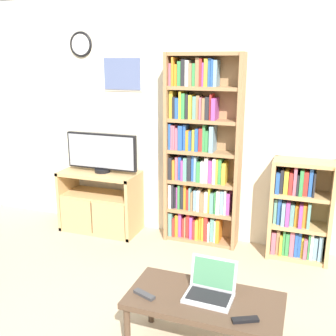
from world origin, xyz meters
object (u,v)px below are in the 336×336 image
at_px(tv_stand, 100,202).
at_px(remote_near_laptop, 245,320).
at_px(television, 102,153).
at_px(remote_far_from_laptop, 144,294).
at_px(bookshelf_tall, 199,156).
at_px(bookshelf_short, 298,212).
at_px(coffee_table, 204,305).
at_px(laptop, 211,287).

distance_m(tv_stand, remote_near_laptop, 2.59).
height_order(tv_stand, television, television).
relative_size(tv_stand, television, 1.07).
bearing_deg(remote_far_from_laptop, bookshelf_tall, 24.64).
bearing_deg(remote_near_laptop, remote_far_from_laptop, 60.15).
height_order(tv_stand, bookshelf_short, bookshelf_short).
distance_m(bookshelf_short, remote_near_laptop, 1.83).
relative_size(bookshelf_tall, bookshelf_short, 2.00).
bearing_deg(coffee_table, bookshelf_short, 72.87).
relative_size(television, bookshelf_tall, 0.42).
xyz_separation_m(bookshelf_short, remote_near_laptop, (-0.23, -1.81, -0.03)).
height_order(tv_stand, bookshelf_tall, bookshelf_tall).
distance_m(tv_stand, bookshelf_tall, 1.30).
xyz_separation_m(television, remote_far_from_laptop, (1.24, -1.70, -0.49)).
height_order(television, coffee_table, television).
relative_size(tv_stand, remote_near_laptop, 5.54).
height_order(television, remote_near_laptop, television).
xyz_separation_m(coffee_table, remote_near_laptop, (0.29, -0.15, 0.06)).
height_order(tv_stand, coffee_table, tv_stand).
xyz_separation_m(tv_stand, bookshelf_tall, (1.14, 0.14, 0.61)).
height_order(bookshelf_short, remote_far_from_laptop, bookshelf_short).
height_order(bookshelf_short, coffee_table, bookshelf_short).
relative_size(bookshelf_tall, remote_far_from_laptop, 12.14).
distance_m(laptop, remote_far_from_laptop, 0.44).
xyz_separation_m(coffee_table, laptop, (0.03, 0.04, 0.11)).
distance_m(bookshelf_tall, remote_far_from_laptop, 1.89).
bearing_deg(television, bookshelf_tall, 5.50).
distance_m(television, remote_near_laptop, 2.63).
distance_m(television, bookshelf_short, 2.18).
xyz_separation_m(tv_stand, coffee_table, (1.66, -1.56, 0.03)).
distance_m(television, coffee_table, 2.34).
bearing_deg(laptop, remote_near_laptop, -34.34).
height_order(tv_stand, laptop, tv_stand).
bearing_deg(coffee_table, remote_far_from_laptop, -163.98).
distance_m(television, laptop, 2.30).
bearing_deg(remote_far_from_laptop, bookshelf_short, -6.36).
bearing_deg(bookshelf_short, bookshelf_tall, 178.13).
distance_m(bookshelf_short, remote_far_from_laptop, 1.99).
bearing_deg(remote_far_from_laptop, coffee_table, -53.66).
bearing_deg(remote_near_laptop, laptop, 26.98).
bearing_deg(bookshelf_tall, remote_near_laptop, -66.52).
relative_size(tv_stand, laptop, 2.84).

